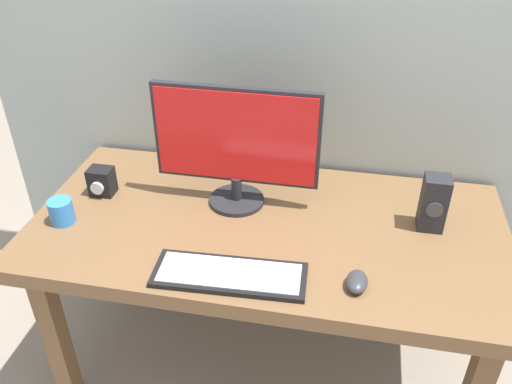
{
  "coord_description": "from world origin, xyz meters",
  "views": [
    {
      "loc": [
        0.24,
        -1.4,
        1.78
      ],
      "look_at": [
        -0.04,
        0.0,
        0.85
      ],
      "focal_mm": 37.15,
      "sensor_mm": 36.0,
      "label": 1
    }
  ],
  "objects_px": {
    "keyboard_primary": "(230,275)",
    "mouse": "(357,282)",
    "desk": "(267,242)",
    "coffee_mug": "(61,211)",
    "monitor": "(236,143)",
    "speaker_right": "(434,203)",
    "audio_controller": "(102,182)"
  },
  "relations": [
    {
      "from": "speaker_right",
      "to": "audio_controller",
      "type": "bearing_deg",
      "value": -178.99
    },
    {
      "from": "speaker_right",
      "to": "coffee_mug",
      "type": "height_order",
      "value": "speaker_right"
    },
    {
      "from": "desk",
      "to": "audio_controller",
      "type": "distance_m",
      "value": 0.63
    },
    {
      "from": "audio_controller",
      "to": "coffee_mug",
      "type": "bearing_deg",
      "value": -107.09
    },
    {
      "from": "speaker_right",
      "to": "audio_controller",
      "type": "xyz_separation_m",
      "value": [
        -1.14,
        -0.02,
        -0.04
      ]
    },
    {
      "from": "coffee_mug",
      "to": "mouse",
      "type": "bearing_deg",
      "value": -7.43
    },
    {
      "from": "desk",
      "to": "keyboard_primary",
      "type": "xyz_separation_m",
      "value": [
        -0.06,
        -0.28,
        0.09
      ]
    },
    {
      "from": "monitor",
      "to": "keyboard_primary",
      "type": "xyz_separation_m",
      "value": [
        0.07,
        -0.39,
        -0.22
      ]
    },
    {
      "from": "desk",
      "to": "keyboard_primary",
      "type": "bearing_deg",
      "value": -102.26
    },
    {
      "from": "keyboard_primary",
      "to": "audio_controller",
      "type": "relative_size",
      "value": 4.49
    },
    {
      "from": "keyboard_primary",
      "to": "mouse",
      "type": "distance_m",
      "value": 0.37
    },
    {
      "from": "coffee_mug",
      "to": "keyboard_primary",
      "type": "bearing_deg",
      "value": -14.54
    },
    {
      "from": "desk",
      "to": "coffee_mug",
      "type": "height_order",
      "value": "coffee_mug"
    },
    {
      "from": "mouse",
      "to": "audio_controller",
      "type": "relative_size",
      "value": 0.95
    },
    {
      "from": "mouse",
      "to": "keyboard_primary",
      "type": "bearing_deg",
      "value": -171.25
    },
    {
      "from": "monitor",
      "to": "speaker_right",
      "type": "height_order",
      "value": "monitor"
    },
    {
      "from": "keyboard_primary",
      "to": "coffee_mug",
      "type": "height_order",
      "value": "coffee_mug"
    },
    {
      "from": "monitor",
      "to": "mouse",
      "type": "distance_m",
      "value": 0.6
    },
    {
      "from": "mouse",
      "to": "audio_controller",
      "type": "bearing_deg",
      "value": 164.94
    },
    {
      "from": "monitor",
      "to": "coffee_mug",
      "type": "xyz_separation_m",
      "value": [
        -0.55,
        -0.24,
        -0.19
      ]
    },
    {
      "from": "monitor",
      "to": "coffee_mug",
      "type": "bearing_deg",
      "value": -156.63
    },
    {
      "from": "desk",
      "to": "coffee_mug",
      "type": "distance_m",
      "value": 0.7
    },
    {
      "from": "mouse",
      "to": "speaker_right",
      "type": "xyz_separation_m",
      "value": [
        0.22,
        0.34,
        0.08
      ]
    },
    {
      "from": "keyboard_primary",
      "to": "monitor",
      "type": "bearing_deg",
      "value": 99.64
    },
    {
      "from": "speaker_right",
      "to": "mouse",
      "type": "bearing_deg",
      "value": -123.8
    },
    {
      "from": "monitor",
      "to": "speaker_right",
      "type": "bearing_deg",
      "value": -2.43
    },
    {
      "from": "monitor",
      "to": "desk",
      "type": "bearing_deg",
      "value": -41.1
    },
    {
      "from": "mouse",
      "to": "coffee_mug",
      "type": "xyz_separation_m",
      "value": [
        -0.98,
        0.13,
        0.02
      ]
    },
    {
      "from": "monitor",
      "to": "keyboard_primary",
      "type": "height_order",
      "value": "monitor"
    },
    {
      "from": "audio_controller",
      "to": "coffee_mug",
      "type": "xyz_separation_m",
      "value": [
        -0.06,
        -0.19,
        -0.01
      ]
    },
    {
      "from": "desk",
      "to": "mouse",
      "type": "xyz_separation_m",
      "value": [
        0.3,
        -0.25,
        0.1
      ]
    },
    {
      "from": "desk",
      "to": "mouse",
      "type": "relative_size",
      "value": 16.44
    }
  ]
}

